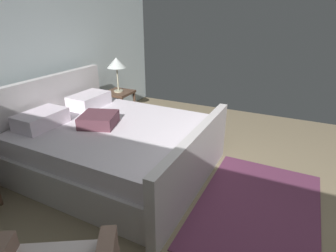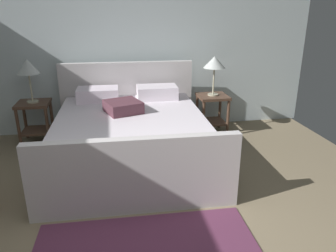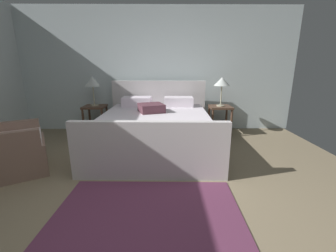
{
  "view_description": "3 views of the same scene",
  "coord_description": "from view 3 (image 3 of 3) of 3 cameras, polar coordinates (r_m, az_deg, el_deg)",
  "views": [
    {
      "loc": [
        -2.43,
        0.02,
        1.9
      ],
      "look_at": [
        0.1,
        1.22,
        0.7
      ],
      "focal_mm": 29.0,
      "sensor_mm": 36.0,
      "label": 1
    },
    {
      "loc": [
        -0.19,
        -1.81,
        1.83
      ],
      "look_at": [
        0.34,
        1.19,
        0.72
      ],
      "focal_mm": 34.61,
      "sensor_mm": 36.0,
      "label": 2
    },
    {
      "loc": [
        0.19,
        -1.7,
        1.39
      ],
      "look_at": [
        0.21,
        1.1,
        0.62
      ],
      "focal_mm": 23.51,
      "sensor_mm": 36.0,
      "label": 3
    }
  ],
  "objects": [
    {
      "name": "nightstand_left",
      "position": [
        4.83,
        -18.31,
        2.72
      ],
      "size": [
        0.44,
        0.44,
        0.6
      ],
      "color": "brown",
      "rests_on": "ground"
    },
    {
      "name": "bed",
      "position": [
        3.8,
        -3.22,
        -0.76
      ],
      "size": [
        2.0,
        2.28,
        1.09
      ],
      "color": "silver",
      "rests_on": "ground"
    },
    {
      "name": "table_lamp_right",
      "position": [
        4.58,
        13.82,
        10.95
      ],
      "size": [
        0.32,
        0.32,
        0.58
      ],
      "color": "#B7B293",
      "rests_on": "nightstand_right"
    },
    {
      "name": "table_lamp_left",
      "position": [
        4.74,
        -18.99,
        10.73
      ],
      "size": [
        0.3,
        0.3,
        0.6
      ],
      "color": "#B7B293",
      "rests_on": "nightstand_left"
    },
    {
      "name": "ground_plane",
      "position": [
        2.21,
        -5.78,
        -24.11
      ],
      "size": [
        5.81,
        6.33,
        0.02
      ],
      "primitive_type": "cube",
      "color": "#7D6E54"
    },
    {
      "name": "armchair",
      "position": [
        3.56,
        -35.87,
        -4.75
      ],
      "size": [
        0.99,
        0.99,
        0.9
      ],
      "color": "#826455",
      "rests_on": "ground"
    },
    {
      "name": "wall_back",
      "position": [
        4.93,
        -2.78,
        14.12
      ],
      "size": [
        5.93,
        0.12,
        2.58
      ],
      "primitive_type": "cube",
      "color": "silver",
      "rests_on": "ground"
    },
    {
      "name": "nightstand_right",
      "position": [
        4.68,
        13.3,
        2.68
      ],
      "size": [
        0.44,
        0.44,
        0.6
      ],
      "color": "brown",
      "rests_on": "ground"
    },
    {
      "name": "area_rug",
      "position": [
        2.31,
        -5.26,
        -21.52
      ],
      "size": [
        1.84,
        1.22,
        0.01
      ],
      "primitive_type": "cube",
      "rotation": [
        0.0,
        0.0,
        -0.02
      ],
      "color": "#5C2C47",
      "rests_on": "ground"
    }
  ]
}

